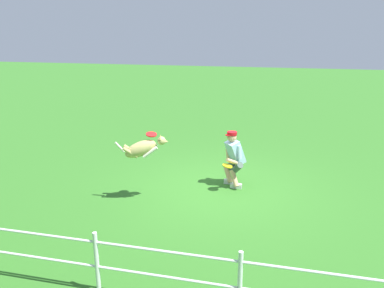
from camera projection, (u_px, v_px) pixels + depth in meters
name	position (u px, v px, depth m)	size (l,w,h in m)	color
ground_plane	(218.00, 189.00, 8.70)	(60.00, 60.00, 0.00)	#317024
person	(234.00, 157.00, 8.71)	(0.56, 0.71, 1.29)	silver
dog	(143.00, 149.00, 7.83)	(1.05, 0.51, 0.53)	tan
frisbee_flying	(151.00, 134.00, 7.81)	(0.22, 0.22, 0.02)	red
frisbee_held	(227.00, 166.00, 8.40)	(0.22, 0.22, 0.02)	yellow
fence	(165.00, 268.00, 4.91)	(17.20, 0.06, 0.92)	white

